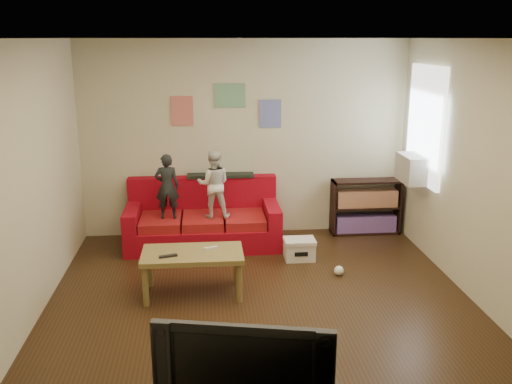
{
  "coord_description": "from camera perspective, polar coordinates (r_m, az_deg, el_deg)",
  "views": [
    {
      "loc": [
        -0.55,
        -5.28,
        2.71
      ],
      "look_at": [
        0.0,
        0.8,
        1.05
      ],
      "focal_mm": 40.0,
      "sensor_mm": 36.0,
      "label": 1
    }
  ],
  "objects": [
    {
      "name": "room_shell",
      "position": [
        5.48,
        0.76,
        0.85
      ],
      "size": [
        4.52,
        5.02,
        2.72
      ],
      "color": "#372211",
      "rests_on": "ground"
    },
    {
      "name": "sofa",
      "position": [
        7.73,
        -5.3,
        -3.02
      ],
      "size": [
        2.03,
        0.93,
        0.89
      ],
      "color": "#9D0818",
      "rests_on": "ground"
    },
    {
      "name": "child_a",
      "position": [
        7.43,
        -8.89,
        0.56
      ],
      "size": [
        0.31,
        0.21,
        0.85
      ],
      "primitive_type": "imported",
      "rotation": [
        0.0,
        0.0,
        3.13
      ],
      "color": "black",
      "rests_on": "sofa"
    },
    {
      "name": "child_b",
      "position": [
        7.41,
        -4.26,
        0.8
      ],
      "size": [
        0.45,
        0.36,
        0.89
      ],
      "primitive_type": "imported",
      "rotation": [
        0.0,
        0.0,
        3.08
      ],
      "color": "silver",
      "rests_on": "sofa"
    },
    {
      "name": "coffee_table",
      "position": [
        6.2,
        -6.36,
        -6.58
      ],
      "size": [
        1.08,
        0.59,
        0.49
      ],
      "color": "olive",
      "rests_on": "ground"
    },
    {
      "name": "remote",
      "position": [
        6.07,
        -8.78,
        -6.35
      ],
      "size": [
        0.2,
        0.1,
        0.02
      ],
      "primitive_type": "cube",
      "rotation": [
        0.0,
        0.0,
        0.29
      ],
      "color": "black",
      "rests_on": "coffee_table"
    },
    {
      "name": "game_controller",
      "position": [
        6.21,
        -4.53,
        -5.64
      ],
      "size": [
        0.16,
        0.09,
        0.03
      ],
      "primitive_type": "cube",
      "rotation": [
        0.0,
        0.0,
        0.36
      ],
      "color": "beige",
      "rests_on": "coffee_table"
    },
    {
      "name": "bookshelf",
      "position": [
        8.25,
        10.88,
        -1.71
      ],
      "size": [
        0.97,
        0.29,
        0.78
      ],
      "color": "black",
      "rests_on": "ground"
    },
    {
      "name": "window",
      "position": [
        7.54,
        16.55,
        6.43
      ],
      "size": [
        0.04,
        1.08,
        1.48
      ],
      "primitive_type": "cube",
      "color": "white",
      "rests_on": "room_shell"
    },
    {
      "name": "ac_unit",
      "position": [
        7.59,
        15.39,
        2.27
      ],
      "size": [
        0.28,
        0.55,
        0.35
      ],
      "primitive_type": "cube",
      "color": "#B7B2A3",
      "rests_on": "window"
    },
    {
      "name": "artwork_left",
      "position": [
        7.83,
        -7.41,
        8.04
      ],
      "size": [
        0.3,
        0.01,
        0.4
      ],
      "primitive_type": "cube",
      "color": "#D87266",
      "rests_on": "room_shell"
    },
    {
      "name": "artwork_center",
      "position": [
        7.81,
        -2.62,
        9.61
      ],
      "size": [
        0.42,
        0.01,
        0.32
      ],
      "primitive_type": "cube",
      "color": "#72B27F",
      "rests_on": "room_shell"
    },
    {
      "name": "artwork_right",
      "position": [
        7.88,
        1.43,
        7.84
      ],
      "size": [
        0.3,
        0.01,
        0.38
      ],
      "primitive_type": "cube",
      "color": "#727FCC",
      "rests_on": "room_shell"
    },
    {
      "name": "file_box",
      "position": [
        7.22,
        4.36,
        -5.71
      ],
      "size": [
        0.39,
        0.29,
        0.27
      ],
      "color": "white",
      "rests_on": "ground"
    },
    {
      "name": "television",
      "position": [
        3.58,
        -1.09,
        -16.74
      ],
      "size": [
        1.08,
        0.37,
        0.62
      ],
      "primitive_type": "imported",
      "rotation": [
        0.0,
        0.0,
        -0.21
      ],
      "color": "black",
      "rests_on": "tv_stand"
    },
    {
      "name": "tissue",
      "position": [
        6.84,
        8.29,
        -7.78
      ],
      "size": [
        0.14,
        0.14,
        0.11
      ],
      "primitive_type": "sphere",
      "rotation": [
        0.0,
        0.0,
        0.28
      ],
      "color": "white",
      "rests_on": "ground"
    }
  ]
}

